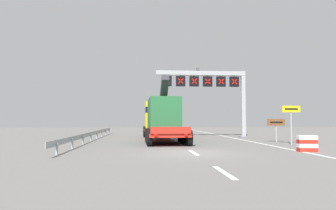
{
  "coord_description": "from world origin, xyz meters",
  "views": [
    {
      "loc": [
        -2.56,
        -16.02,
        1.76
      ],
      "look_at": [
        -0.27,
        11.98,
        3.16
      ],
      "focal_mm": 32.26,
      "sensor_mm": 36.0,
      "label": 1
    }
  ],
  "objects": [
    {
      "name": "guardrail_left",
      "position": [
        -6.95,
        11.21,
        0.56
      ],
      "size": [
        0.13,
        26.41,
        0.76
      ],
      "color": "#999EA3",
      "rests_on": "ground"
    },
    {
      "name": "exit_sign_yellow",
      "position": [
        8.08,
        4.95,
        2.07
      ],
      "size": [
        1.34,
        0.15,
        2.79
      ],
      "color": "#9EA0A5",
      "rests_on": "ground"
    },
    {
      "name": "crash_barrier_striped",
      "position": [
        6.53,
        0.15,
        0.45
      ],
      "size": [
        1.05,
        0.62,
        0.9
      ],
      "color": "red",
      "rests_on": "ground"
    },
    {
      "name": "overhead_lane_gantry",
      "position": [
        4.44,
        14.27,
        5.41
      ],
      "size": [
        9.46,
        0.9,
        7.09
      ],
      "color": "#9EA0A5",
      "rests_on": "ground"
    },
    {
      "name": "ground",
      "position": [
        0.0,
        0.0,
        0.0
      ],
      "size": [
        112.0,
        112.0,
        0.0
      ],
      "primitive_type": "plane",
      "color": "slate"
    },
    {
      "name": "edge_line_right",
      "position": [
        6.2,
        12.0,
        0.01
      ],
      "size": [
        0.2,
        63.0,
        0.01
      ],
      "primitive_type": "cube",
      "color": "silver",
      "rests_on": "ground"
    },
    {
      "name": "tourist_info_sign_brown",
      "position": [
        7.9,
        7.04,
        1.39
      ],
      "size": [
        1.41,
        0.15,
        1.85
      ],
      "color": "#9EA0A5",
      "rests_on": "ground"
    },
    {
      "name": "lane_markings",
      "position": [
        0.14,
        15.58,
        0.01
      ],
      "size": [
        0.2,
        45.76,
        0.01
      ],
      "color": "silver",
      "rests_on": "ground"
    },
    {
      "name": "heavy_haul_truck_red",
      "position": [
        -0.98,
        11.63,
        1.99
      ],
      "size": [
        3.31,
        14.12,
        5.3
      ],
      "color": "red",
      "rests_on": "ground"
    }
  ]
}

